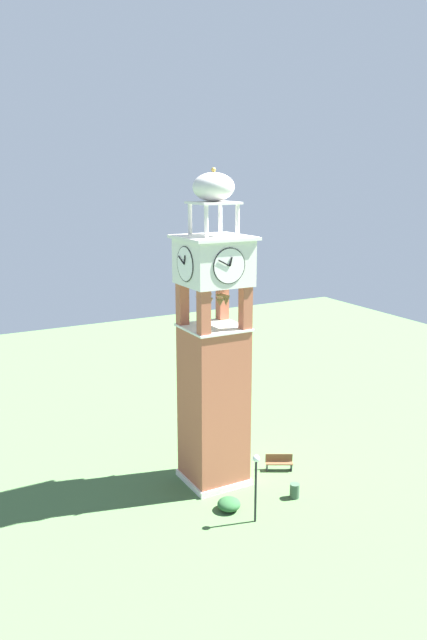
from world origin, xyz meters
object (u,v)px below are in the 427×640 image
Objects in this scene: clock_tower at (214,360)px; trash_bin at (295,491)px; park_bench at (279,462)px; lamp_post at (256,475)px.

clock_tower is 8.29m from trash_bin.
clock_tower is 21.75× the size of trash_bin.
park_bench is (-0.77, -4.00, -6.67)m from clock_tower.
lamp_post is (-4.03, 4.23, 2.05)m from park_bench.
park_bench is at bearing -46.37° from lamp_post.
park_bench is 3.26m from trash_bin.
clock_tower reaches higher than park_bench.
lamp_post is (-4.80, 0.23, -4.62)m from clock_tower.
park_bench is 2.02× the size of trash_bin.
trash_bin is (-3.84, -2.90, -6.75)m from clock_tower.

